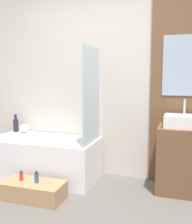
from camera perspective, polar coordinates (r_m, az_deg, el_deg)
wall_tiled_back at (r=3.57m, az=3.99°, el=6.65°), size 4.20×0.06×2.60m
wall_wood_accent at (r=3.41m, az=18.89°, el=6.48°), size 0.83×0.04×2.60m
bathtub at (r=3.67m, az=-11.12°, el=-9.75°), size 1.43×0.72×0.54m
glass_shower_screen at (r=3.20m, az=-1.00°, el=3.57°), size 0.01×0.61×1.18m
wooden_step_bench at (r=3.14m, az=-13.60°, el=-16.22°), size 0.72×0.34×0.19m
vanity_cabinet at (r=3.30m, az=18.28°, el=-9.82°), size 0.58×0.48×0.78m
sink at (r=3.19m, az=18.61°, el=-1.90°), size 0.44×0.34×0.32m
vase_tall_dark at (r=4.14m, az=-17.06°, el=-2.67°), size 0.07×0.07×0.26m
vase_round_light at (r=4.03m, az=-15.41°, el=-3.48°), size 0.13×0.13×0.13m
bottle_soap_primary at (r=3.16m, az=-15.95°, el=-13.30°), size 0.04×0.04×0.11m
bottle_soap_secondary at (r=3.06m, az=-12.80°, el=-13.76°), size 0.05×0.05×0.13m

